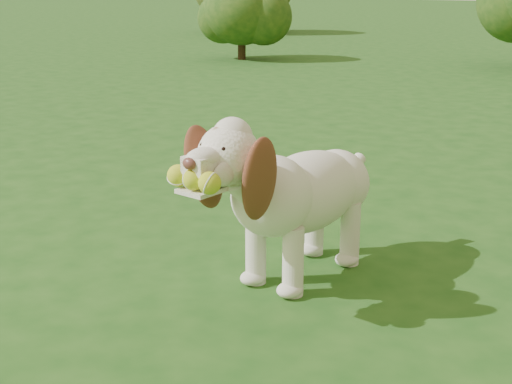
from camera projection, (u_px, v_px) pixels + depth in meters
The scene contains 3 objects.
ground at pixel (252, 242), 3.69m from camera, with size 80.00×80.00×0.00m, color #1A4915.
dog at pixel (292, 189), 3.11m from camera, with size 0.43×1.23×0.80m.
shrub_a at pixel (242, 12), 11.69m from camera, with size 1.27×1.27×1.31m.
Camera 1 is at (2.11, -2.74, 1.31)m, focal length 50.00 mm.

